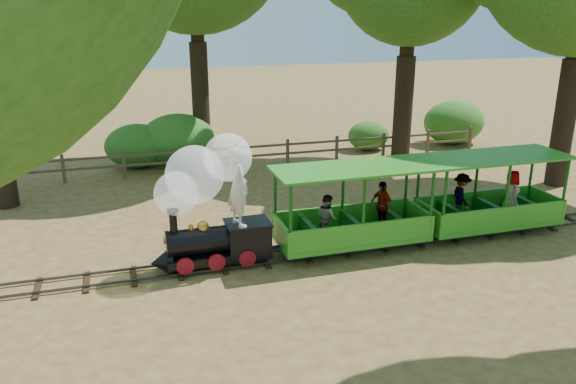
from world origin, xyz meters
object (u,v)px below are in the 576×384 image
object	(u,v)px
fence	(262,152)
carriage_front	(353,218)
locomotive	(207,194)
carriage_rear	(487,202)

from	to	relation	value
fence	carriage_front	bearing A→B (deg)	-88.09
locomotive	carriage_front	xyz separation A→B (m)	(3.54, -0.05, -0.97)
carriage_front	locomotive	bearing A→B (deg)	179.22
locomotive	fence	distance (m)	8.68
carriage_front	carriage_rear	distance (m)	3.83
carriage_front	carriage_rear	size ratio (longest dim) A/B	1.00
carriage_rear	fence	world-z (taller)	carriage_rear
carriage_front	carriage_rear	world-z (taller)	same
locomotive	carriage_front	world-z (taller)	locomotive
carriage_front	fence	bearing A→B (deg)	91.91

